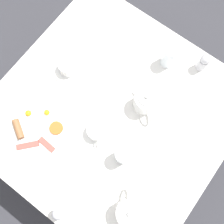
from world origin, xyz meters
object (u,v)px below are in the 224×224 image
(teapot_far, at_px, (145,102))
(knife_by_plate, at_px, (129,49))
(teacup_with_saucer_left, at_px, (98,132))
(pepper_grinder, at_px, (59,213))
(breakfast_plate, at_px, (37,129))
(water_glass_tall, at_px, (169,56))
(fork_by_plate, at_px, (155,156))
(spoon_for_tea, at_px, (75,179))
(teacup_with_saucer_right, at_px, (68,67))
(napkin_folded, at_px, (86,26))
(salt_grinder, at_px, (204,62))
(teapot_near, at_px, (128,212))
(water_glass_short, at_px, (123,155))

(teapot_far, xyz_separation_m, knife_by_plate, (-0.19, -0.22, -0.05))
(teacup_with_saucer_left, bearing_deg, pepper_grinder, 13.12)
(teapot_far, bearing_deg, breakfast_plate, 85.44)
(water_glass_tall, xyz_separation_m, fork_by_plate, (0.40, 0.21, -0.06))
(pepper_grinder, relative_size, spoon_for_tea, 0.69)
(teacup_with_saucer_right, bearing_deg, knife_by_plate, 146.49)
(teapot_far, height_order, pepper_grinder, teapot_far)
(knife_by_plate, bearing_deg, napkin_folded, -83.82)
(breakfast_plate, height_order, teapot_far, teapot_far)
(teapot_far, distance_m, knife_by_plate, 0.29)
(water_glass_tall, distance_m, napkin_folded, 0.44)
(breakfast_plate, relative_size, teapot_far, 1.91)
(salt_grinder, bearing_deg, teacup_with_saucer_left, -19.93)
(salt_grinder, bearing_deg, water_glass_tall, -62.31)
(salt_grinder, relative_size, spoon_for_tea, 0.69)
(water_glass_tall, height_order, spoon_for_tea, water_glass_tall)
(napkin_folded, height_order, spoon_for_tea, napkin_folded)
(knife_by_plate, bearing_deg, teapot_far, 49.32)
(teapot_far, height_order, salt_grinder, teapot_far)
(teacup_with_saucer_left, height_order, spoon_for_tea, teacup_with_saucer_left)
(breakfast_plate, relative_size, teacup_with_saucer_right, 2.00)
(breakfast_plate, height_order, salt_grinder, salt_grinder)
(teapot_far, bearing_deg, fork_by_plate, 172.73)
(teapot_far, relative_size, napkin_folded, 0.82)
(water_glass_tall, bearing_deg, teacup_with_saucer_right, -48.76)
(teapot_near, xyz_separation_m, teacup_with_saucer_right, (-0.34, -0.59, -0.03))
(salt_grinder, height_order, spoon_for_tea, salt_grinder)
(teacup_with_saucer_left, xyz_separation_m, salt_grinder, (-0.54, 0.20, 0.03))
(spoon_for_tea, bearing_deg, teacup_with_saucer_left, -168.61)
(breakfast_plate, xyz_separation_m, napkin_folded, (-0.54, -0.15, -0.00))
(water_glass_tall, relative_size, salt_grinder, 1.13)
(knife_by_plate, bearing_deg, fork_by_plate, 48.37)
(teapot_near, height_order, spoon_for_tea, teapot_near)
(teacup_with_saucer_right, distance_m, salt_grinder, 0.62)
(salt_grinder, xyz_separation_m, napkin_folded, (0.15, -0.57, -0.05))
(pepper_grinder, bearing_deg, teacup_with_saucer_right, -143.60)
(salt_grinder, distance_m, napkin_folded, 0.59)
(salt_grinder, bearing_deg, teacup_with_saucer_right, -52.17)
(fork_by_plate, bearing_deg, water_glass_short, -52.46)
(teacup_with_saucer_left, distance_m, pepper_grinder, 0.36)
(breakfast_plate, xyz_separation_m, water_glass_short, (-0.13, 0.37, 0.05))
(teapot_far, relative_size, water_glass_short, 1.45)
(napkin_folded, bearing_deg, teacup_with_saucer_right, 19.09)
(salt_grinder, bearing_deg, pepper_grinder, -7.33)
(teacup_with_saucer_right, distance_m, fork_by_plate, 0.57)
(teapot_far, relative_size, fork_by_plate, 1.06)
(breakfast_plate, distance_m, teapot_near, 0.52)
(water_glass_tall, bearing_deg, napkin_folded, -79.42)
(fork_by_plate, distance_m, knife_by_plate, 0.52)
(teapot_far, relative_size, salt_grinder, 1.52)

